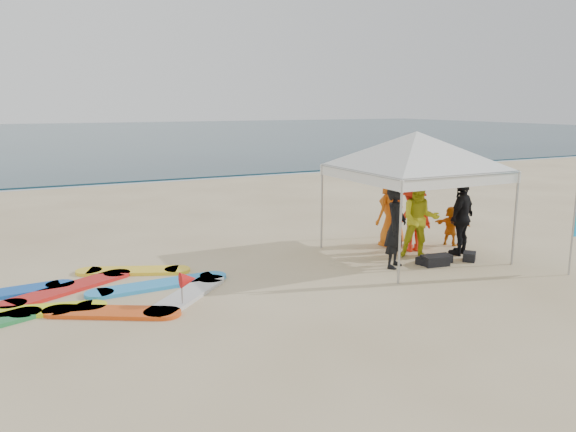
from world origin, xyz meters
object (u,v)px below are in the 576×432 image
(canopy_tent, at_px, (417,132))
(person_black_a, at_px, (396,227))
(person_orange_b, at_px, (392,210))
(person_orange_a, at_px, (413,218))
(surfboard_spread, at_px, (81,297))
(marker_pennant, at_px, (188,280))
(person_yellow, at_px, (420,219))
(person_black_b, at_px, (462,218))
(person_seated, at_px, (451,226))

(canopy_tent, bearing_deg, person_black_a, -147.98)
(person_orange_b, bearing_deg, person_orange_a, 89.70)
(canopy_tent, height_order, surfboard_spread, canopy_tent)
(person_orange_b, xyz_separation_m, marker_pennant, (-5.84, -2.01, -0.41))
(person_orange_a, bearing_deg, person_yellow, 69.95)
(surfboard_spread, bearing_deg, canopy_tent, -2.15)
(person_black_b, bearing_deg, person_orange_a, -67.15)
(person_orange_a, distance_m, person_orange_b, 0.68)
(person_black_b, xyz_separation_m, person_seated, (0.42, 0.79, -0.40))
(canopy_tent, bearing_deg, marker_pennant, -170.22)
(person_black_a, xyz_separation_m, marker_pennant, (-4.76, -0.40, -0.41))
(person_seated, height_order, marker_pennant, person_seated)
(marker_pennant, bearing_deg, canopy_tent, 9.78)
(person_black_a, distance_m, person_black_b, 2.05)
(person_yellow, height_order, marker_pennant, person_yellow)
(person_orange_b, xyz_separation_m, person_seated, (1.37, -0.64, -0.41))
(marker_pennant, bearing_deg, person_yellow, 7.74)
(person_black_a, xyz_separation_m, surfboard_spread, (-6.44, 0.86, -0.87))
(person_yellow, height_order, person_orange_b, person_yellow)
(canopy_tent, bearing_deg, person_orange_b, 81.59)
(person_yellow, bearing_deg, person_orange_b, 114.75)
(person_seated, relative_size, marker_pennant, 1.57)
(person_black_b, bearing_deg, person_orange_b, -79.59)
(person_orange_a, relative_size, marker_pennant, 2.52)
(canopy_tent, bearing_deg, person_seated, 14.36)
(person_seated, bearing_deg, canopy_tent, 79.02)
(surfboard_spread, bearing_deg, person_seated, 0.74)
(person_black_a, bearing_deg, person_orange_a, 1.82)
(surfboard_spread, bearing_deg, person_orange_a, 0.73)
(person_yellow, relative_size, person_seated, 1.84)
(person_orange_b, bearing_deg, person_black_b, 110.85)
(person_black_a, height_order, canopy_tent, canopy_tent)
(canopy_tent, relative_size, marker_pennant, 6.93)
(person_black_a, bearing_deg, marker_pennant, 148.75)
(person_orange_b, bearing_deg, person_yellow, 71.40)
(person_orange_a, bearing_deg, surfboard_spread, 5.56)
(person_black_b, relative_size, person_orange_b, 0.99)
(person_black_b, relative_size, canopy_tent, 0.41)
(person_black_b, height_order, person_seated, person_black_b)
(canopy_tent, height_order, marker_pennant, canopy_tent)
(person_yellow, height_order, canopy_tent, canopy_tent)
(person_orange_a, distance_m, marker_pennant, 6.14)
(person_black_a, height_order, person_yellow, person_yellow)
(person_yellow, xyz_separation_m, canopy_tent, (-0.03, 0.20, 1.98))
(person_black_a, bearing_deg, person_orange_b, 20.05)
(person_black_a, relative_size, surfboard_spread, 0.32)
(surfboard_spread, bearing_deg, person_black_b, -4.57)
(person_black_a, xyz_separation_m, person_orange_a, (1.23, 0.96, -0.10))
(person_seated, bearing_deg, surfboard_spread, 65.41)
(person_black_a, distance_m, person_seated, 2.67)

